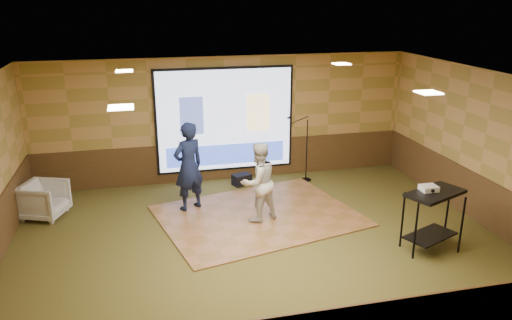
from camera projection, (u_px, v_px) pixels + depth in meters
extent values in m
plane|color=#353C1B|center=(259.00, 242.00, 9.19)|extent=(9.00, 9.00, 0.00)
cube|color=tan|center=(225.00, 119.00, 11.95)|extent=(9.00, 0.04, 3.00)
cube|color=tan|center=(335.00, 266.00, 5.49)|extent=(9.00, 0.04, 3.00)
cube|color=tan|center=(484.00, 148.00, 9.71)|extent=(0.04, 7.00, 3.00)
cube|color=silver|center=(260.00, 80.00, 8.25)|extent=(9.00, 7.00, 0.04)
cube|color=#4A2C18|center=(226.00, 160.00, 12.25)|extent=(9.00, 0.04, 0.95)
cube|color=#4A2C18|center=(475.00, 197.00, 10.02)|extent=(0.04, 7.00, 0.95)
cube|color=black|center=(225.00, 120.00, 11.90)|extent=(3.32, 0.03, 2.52)
cube|color=#C9D7FF|center=(225.00, 120.00, 11.88)|extent=(3.20, 0.02, 2.40)
cube|color=#3C4984|center=(192.00, 116.00, 11.64)|extent=(0.55, 0.01, 0.90)
cube|color=#F5D88E|center=(258.00, 112.00, 11.99)|extent=(0.55, 0.01, 0.90)
cube|color=blue|center=(226.00, 154.00, 12.13)|extent=(2.88, 0.01, 0.50)
cube|color=beige|center=(124.00, 71.00, 9.43)|extent=(0.32, 0.32, 0.02)
cube|color=beige|center=(341.00, 64.00, 10.40)|extent=(0.32, 0.32, 0.02)
cube|color=beige|center=(121.00, 107.00, 6.39)|extent=(0.32, 0.32, 0.02)
cube|color=beige|center=(428.00, 93.00, 7.35)|extent=(0.32, 0.32, 0.02)
cube|color=#945D36|center=(259.00, 216.00, 10.27)|extent=(4.43, 3.74, 0.03)
imported|color=#131B3B|center=(188.00, 166.00, 10.30)|extent=(0.82, 0.72, 1.88)
imported|color=beige|center=(258.00, 182.00, 9.82)|extent=(0.95, 0.85, 1.61)
cylinder|color=black|center=(416.00, 231.00, 8.47)|extent=(0.04, 0.04, 1.06)
cylinder|color=black|center=(462.00, 225.00, 8.67)|extent=(0.04, 0.04, 1.06)
cylinder|color=black|center=(402.00, 220.00, 8.89)|extent=(0.04, 0.04, 1.06)
cylinder|color=black|center=(447.00, 215.00, 9.08)|extent=(0.04, 0.04, 1.06)
cube|color=black|center=(435.00, 193.00, 8.60)|extent=(1.06, 0.56, 0.06)
cube|color=black|center=(430.00, 235.00, 8.86)|extent=(0.95, 0.50, 0.03)
cube|color=silver|center=(429.00, 188.00, 8.62)|extent=(0.28, 0.24, 0.09)
cylinder|color=black|center=(306.00, 180.00, 12.29)|extent=(0.26, 0.26, 0.02)
cylinder|color=black|center=(307.00, 150.00, 12.05)|extent=(0.02, 0.02, 1.52)
cylinder|color=black|center=(299.00, 120.00, 11.76)|extent=(0.48, 0.02, 0.19)
cylinder|color=black|center=(289.00, 118.00, 11.69)|extent=(0.11, 0.05, 0.08)
imported|color=gray|center=(44.00, 200.00, 10.15)|extent=(1.05, 1.03, 0.74)
cube|color=black|center=(242.00, 180.00, 11.94)|extent=(0.50, 0.42, 0.27)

